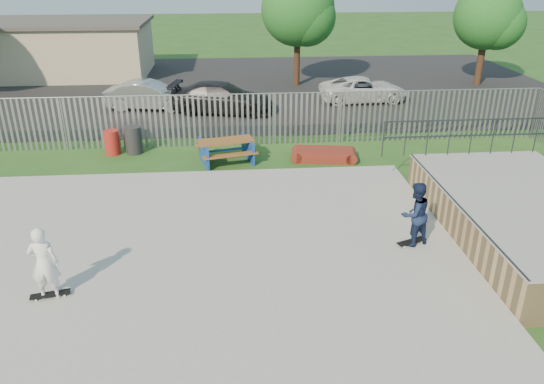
{
  "coord_description": "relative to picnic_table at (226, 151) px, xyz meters",
  "views": [
    {
      "loc": [
        1.98,
        -10.52,
        6.73
      ],
      "look_at": [
        2.99,
        2.0,
        1.1
      ],
      "focal_mm": 35.0,
      "sensor_mm": 36.0,
      "label": 1
    }
  ],
  "objects": [
    {
      "name": "skateboard_b",
      "position": [
        -3.71,
        -8.11,
        -0.22
      ],
      "size": [
        0.82,
        0.37,
        0.08
      ],
      "rotation": [
        0.0,
        0.0,
        0.22
      ],
      "color": "black",
      "rests_on": "concrete_slab"
    },
    {
      "name": "concrete_slab",
      "position": [
        -1.78,
        -7.22,
        -0.34
      ],
      "size": [
        15.0,
        12.0,
        0.15
      ],
      "primitive_type": "cube",
      "color": "#A1A19C",
      "rests_on": "ground"
    },
    {
      "name": "quarter_pipe",
      "position": [
        7.72,
        -6.18,
        0.15
      ],
      "size": [
        5.5,
        7.05,
        2.19
      ],
      "color": "tan",
      "rests_on": "ground"
    },
    {
      "name": "funbox",
      "position": [
        3.49,
        -0.09,
        -0.22
      ],
      "size": [
        2.05,
        1.24,
        0.39
      ],
      "rotation": [
        0.0,
        0.0,
        -0.15
      ],
      "color": "maroon",
      "rests_on": "ground"
    },
    {
      "name": "car_white",
      "position": [
        6.83,
        7.92,
        0.21
      ],
      "size": [
        4.46,
        2.26,
        1.21
      ],
      "primitive_type": "imported",
      "rotation": [
        0.0,
        0.0,
        1.63
      ],
      "color": "silver",
      "rests_on": "parking_lot"
    },
    {
      "name": "tree_mid",
      "position": [
        3.97,
        11.86,
        3.67
      ],
      "size": [
        3.93,
        3.93,
        6.07
      ],
      "color": "#41281A",
      "rests_on": "ground"
    },
    {
      "name": "skater_white",
      "position": [
        -3.71,
        -8.11,
        0.56
      ],
      "size": [
        0.61,
        0.42,
        1.64
      ],
      "primitive_type": "imported",
      "rotation": [
        0.0,
        0.0,
        3.19
      ],
      "color": "white",
      "rests_on": "concrete_slab"
    },
    {
      "name": "building",
      "position": [
        -9.78,
        15.78,
        1.2
      ],
      "size": [
        10.4,
        6.4,
        3.2
      ],
      "color": "#BFB393",
      "rests_on": "ground"
    },
    {
      "name": "ground",
      "position": [
        -1.78,
        -7.22,
        -0.41
      ],
      "size": [
        120.0,
        120.0,
        0.0
      ],
      "primitive_type": "plane",
      "color": "#29531C",
      "rests_on": "ground"
    },
    {
      "name": "tree_right",
      "position": [
        14.19,
        11.17,
        3.3
      ],
      "size": [
        3.58,
        3.58,
        5.52
      ],
      "color": "#432A1A",
      "rests_on": "ground"
    },
    {
      "name": "trash_bin_red",
      "position": [
        -4.17,
        1.13,
        0.04
      ],
      "size": [
        0.54,
        0.54,
        0.9
      ],
      "primitive_type": "cylinder",
      "color": "#AD211A",
      "rests_on": "ground"
    },
    {
      "name": "trash_bin_grey",
      "position": [
        -3.4,
        1.19,
        0.09
      ],
      "size": [
        0.6,
        0.6,
        1.01
      ],
      "primitive_type": "cylinder",
      "color": "#272729",
      "rests_on": "ground"
    },
    {
      "name": "picnic_table",
      "position": [
        0.0,
        0.0,
        0.0
      ],
      "size": [
        2.25,
        2.0,
        0.81
      ],
      "rotation": [
        0.0,
        0.0,
        0.24
      ],
      "color": "brown",
      "rests_on": "ground"
    },
    {
      "name": "fence",
      "position": [
        -0.78,
        -2.63,
        0.59
      ],
      "size": [
        26.04,
        16.02,
        2.0
      ],
      "color": "gray",
      "rests_on": "ground"
    },
    {
      "name": "parking_lot",
      "position": [
        -1.78,
        11.78,
        -0.4
      ],
      "size": [
        40.0,
        18.0,
        0.02
      ],
      "primitive_type": "cube",
      "color": "black",
      "rests_on": "ground"
    },
    {
      "name": "car_silver",
      "position": [
        -3.59,
        7.29,
        0.27
      ],
      "size": [
        4.2,
        2.0,
        1.33
      ],
      "primitive_type": "imported",
      "rotation": [
        0.0,
        0.0,
        1.42
      ],
      "color": "silver",
      "rests_on": "parking_lot"
    },
    {
      "name": "skateboard_a",
      "position": [
        4.59,
        -6.52,
        -0.22
      ],
      "size": [
        0.82,
        0.48,
        0.08
      ],
      "rotation": [
        0.0,
        0.0,
        0.38
      ],
      "color": "black",
      "rests_on": "concrete_slab"
    },
    {
      "name": "car_dark",
      "position": [
        -0.14,
        6.43,
        0.3
      ],
      "size": [
        5.04,
        2.82,
        1.38
      ],
      "primitive_type": "imported",
      "rotation": [
        0.0,
        0.0,
        1.37
      ],
      "color": "black",
      "rests_on": "parking_lot"
    },
    {
      "name": "skater_navy",
      "position": [
        4.59,
        -6.52,
        0.56
      ],
      "size": [
        0.97,
        0.87,
        1.64
      ],
      "primitive_type": "imported",
      "rotation": [
        0.0,
        0.0,
        3.52
      ],
      "color": "#152142",
      "rests_on": "concrete_slab"
    }
  ]
}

